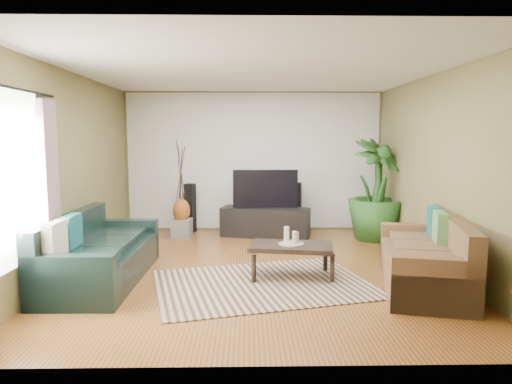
{
  "coord_description": "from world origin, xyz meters",
  "views": [
    {
      "loc": [
        -0.12,
        -6.19,
        1.82
      ],
      "look_at": [
        0.0,
        0.2,
        1.05
      ],
      "focal_mm": 32.0,
      "sensor_mm": 36.0,
      "label": 1
    }
  ],
  "objects_px": {
    "coffee_table": "(291,261)",
    "potted_plant": "(377,189)",
    "side_table": "(136,240)",
    "sofa_left": "(102,248)",
    "vase": "(182,211)",
    "tv_stand": "(265,222)",
    "television": "(265,189)",
    "sofa_right": "(423,252)",
    "speaker_left": "(190,208)",
    "pedestal": "(182,228)",
    "speaker_right": "(296,207)"
  },
  "relations": [
    {
      "from": "coffee_table",
      "to": "potted_plant",
      "type": "relative_size",
      "value": 0.59
    },
    {
      "from": "coffee_table",
      "to": "side_table",
      "type": "xyz_separation_m",
      "value": [
        -2.29,
        1.11,
        0.03
      ]
    },
    {
      "from": "sofa_left",
      "to": "vase",
      "type": "xyz_separation_m",
      "value": [
        0.65,
        2.5,
        0.07
      ]
    },
    {
      "from": "tv_stand",
      "to": "television",
      "type": "bearing_deg",
      "value": 105.1
    },
    {
      "from": "sofa_right",
      "to": "side_table",
      "type": "distance_m",
      "value": 4.15
    },
    {
      "from": "potted_plant",
      "to": "television",
      "type": "bearing_deg",
      "value": 171.95
    },
    {
      "from": "sofa_right",
      "to": "side_table",
      "type": "relative_size",
      "value": 3.99
    },
    {
      "from": "potted_plant",
      "to": "speaker_left",
      "type": "bearing_deg",
      "value": 168.18
    },
    {
      "from": "tv_stand",
      "to": "pedestal",
      "type": "xyz_separation_m",
      "value": [
        -1.53,
        -0.04,
        -0.1
      ]
    },
    {
      "from": "sofa_right",
      "to": "speaker_left",
      "type": "bearing_deg",
      "value": -122.36
    },
    {
      "from": "potted_plant",
      "to": "vase",
      "type": "bearing_deg",
      "value": 176.44
    },
    {
      "from": "coffee_table",
      "to": "speaker_left",
      "type": "xyz_separation_m",
      "value": [
        -1.67,
        2.91,
        0.25
      ]
    },
    {
      "from": "coffee_table",
      "to": "speaker_right",
      "type": "relative_size",
      "value": 1.12
    },
    {
      "from": "sofa_right",
      "to": "potted_plant",
      "type": "distance_m",
      "value": 2.65
    },
    {
      "from": "potted_plant",
      "to": "vase",
      "type": "distance_m",
      "value": 3.52
    },
    {
      "from": "television",
      "to": "vase",
      "type": "bearing_deg",
      "value": -177.7
    },
    {
      "from": "sofa_right",
      "to": "vase",
      "type": "distance_m",
      "value": 4.37
    },
    {
      "from": "sofa_left",
      "to": "television",
      "type": "xyz_separation_m",
      "value": [
        2.18,
        2.56,
        0.46
      ]
    },
    {
      "from": "pedestal",
      "to": "side_table",
      "type": "xyz_separation_m",
      "value": [
        -0.52,
        -1.3,
        0.08
      ]
    },
    {
      "from": "tv_stand",
      "to": "speaker_right",
      "type": "bearing_deg",
      "value": 51.25
    },
    {
      "from": "sofa_right",
      "to": "side_table",
      "type": "bearing_deg",
      "value": -98.29
    },
    {
      "from": "tv_stand",
      "to": "speaker_right",
      "type": "height_order",
      "value": "speaker_right"
    },
    {
      "from": "sofa_left",
      "to": "pedestal",
      "type": "height_order",
      "value": "sofa_left"
    },
    {
      "from": "coffee_table",
      "to": "vase",
      "type": "height_order",
      "value": "vase"
    },
    {
      "from": "television",
      "to": "pedestal",
      "type": "height_order",
      "value": "television"
    },
    {
      "from": "speaker_left",
      "to": "vase",
      "type": "bearing_deg",
      "value": -82.02
    },
    {
      "from": "speaker_left",
      "to": "potted_plant",
      "type": "height_order",
      "value": "potted_plant"
    },
    {
      "from": "coffee_table",
      "to": "vase",
      "type": "xyz_separation_m",
      "value": [
        -1.77,
        2.41,
        0.28
      ]
    },
    {
      "from": "sofa_left",
      "to": "speaker_left",
      "type": "relative_size",
      "value": 2.4
    },
    {
      "from": "television",
      "to": "speaker_right",
      "type": "bearing_deg",
      "value": 34.92
    },
    {
      "from": "vase",
      "to": "sofa_right",
      "type": "bearing_deg",
      "value": -40.18
    },
    {
      "from": "television",
      "to": "vase",
      "type": "relative_size",
      "value": 2.72
    },
    {
      "from": "tv_stand",
      "to": "speaker_right",
      "type": "relative_size",
      "value": 1.69
    },
    {
      "from": "sofa_left",
      "to": "tv_stand",
      "type": "height_order",
      "value": "sofa_left"
    },
    {
      "from": "side_table",
      "to": "speaker_left",
      "type": "bearing_deg",
      "value": 71.08
    },
    {
      "from": "coffee_table",
      "to": "sofa_right",
      "type": "bearing_deg",
      "value": -4.69
    },
    {
      "from": "television",
      "to": "pedestal",
      "type": "bearing_deg",
      "value": -177.7
    },
    {
      "from": "pedestal",
      "to": "speaker_left",
      "type": "bearing_deg",
      "value": 78.82
    },
    {
      "from": "tv_stand",
      "to": "pedestal",
      "type": "bearing_deg",
      "value": -163.34
    },
    {
      "from": "pedestal",
      "to": "side_table",
      "type": "relative_size",
      "value": 0.68
    },
    {
      "from": "vase",
      "to": "speaker_right",
      "type": "bearing_deg",
      "value": 12.96
    },
    {
      "from": "coffee_table",
      "to": "speaker_right",
      "type": "distance_m",
      "value": 2.94
    },
    {
      "from": "sofa_left",
      "to": "speaker_left",
      "type": "distance_m",
      "value": 3.09
    },
    {
      "from": "vase",
      "to": "pedestal",
      "type": "bearing_deg",
      "value": 0.0
    },
    {
      "from": "potted_plant",
      "to": "side_table",
      "type": "distance_m",
      "value": 4.2
    },
    {
      "from": "sofa_left",
      "to": "vase",
      "type": "height_order",
      "value": "sofa_left"
    },
    {
      "from": "pedestal",
      "to": "vase",
      "type": "relative_size",
      "value": 0.78
    },
    {
      "from": "television",
      "to": "pedestal",
      "type": "distance_m",
      "value": 1.69
    },
    {
      "from": "sofa_left",
      "to": "speaker_left",
      "type": "bearing_deg",
      "value": -13.23
    },
    {
      "from": "speaker_right",
      "to": "vase",
      "type": "distance_m",
      "value": 2.2
    }
  ]
}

